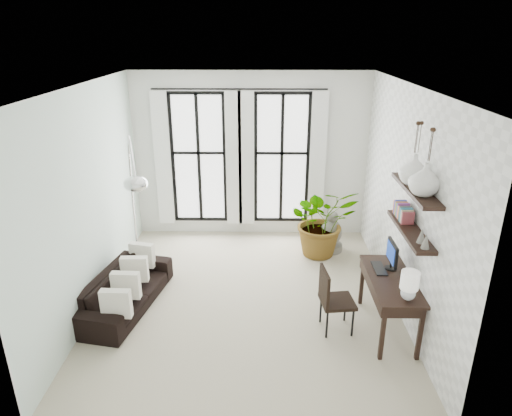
{
  "coord_description": "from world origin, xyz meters",
  "views": [
    {
      "loc": [
        0.23,
        -6.05,
        3.88
      ],
      "look_at": [
        0.14,
        0.3,
        1.39
      ],
      "focal_mm": 32.0,
      "sensor_mm": 36.0,
      "label": 1
    }
  ],
  "objects_px": {
    "desk_chair": "(332,296)",
    "plant": "(322,221)",
    "sofa": "(125,290)",
    "arc_lamp": "(132,173)",
    "desk": "(392,284)",
    "buddha": "(331,234)"
  },
  "relations": [
    {
      "from": "sofa",
      "to": "arc_lamp",
      "type": "bearing_deg",
      "value": 1.27
    },
    {
      "from": "desk_chair",
      "to": "desk",
      "type": "bearing_deg",
      "value": -9.28
    },
    {
      "from": "sofa",
      "to": "plant",
      "type": "height_order",
      "value": "plant"
    },
    {
      "from": "arc_lamp",
      "to": "desk_chair",
      "type": "bearing_deg",
      "value": -21.19
    },
    {
      "from": "desk",
      "to": "buddha",
      "type": "bearing_deg",
      "value": 99.88
    },
    {
      "from": "plant",
      "to": "desk",
      "type": "xyz_separation_m",
      "value": [
        0.63,
        -2.33,
        0.08
      ]
    },
    {
      "from": "sofa",
      "to": "plant",
      "type": "distance_m",
      "value": 3.6
    },
    {
      "from": "plant",
      "to": "desk",
      "type": "relative_size",
      "value": 0.98
    },
    {
      "from": "desk_chair",
      "to": "plant",
      "type": "bearing_deg",
      "value": 79.6
    },
    {
      "from": "arc_lamp",
      "to": "buddha",
      "type": "height_order",
      "value": "arc_lamp"
    },
    {
      "from": "desk",
      "to": "desk_chair",
      "type": "xyz_separation_m",
      "value": [
        -0.77,
        0.03,
        -0.21
      ]
    },
    {
      "from": "arc_lamp",
      "to": "sofa",
      "type": "bearing_deg",
      "value": -99.98
    },
    {
      "from": "buddha",
      "to": "arc_lamp",
      "type": "bearing_deg",
      "value": -157.54
    },
    {
      "from": "plant",
      "to": "arc_lamp",
      "type": "height_order",
      "value": "arc_lamp"
    },
    {
      "from": "sofa",
      "to": "desk",
      "type": "height_order",
      "value": "desk"
    },
    {
      "from": "plant",
      "to": "arc_lamp",
      "type": "xyz_separation_m",
      "value": [
        -3.01,
        -1.18,
        1.25
      ]
    },
    {
      "from": "desk_chair",
      "to": "sofa",
      "type": "bearing_deg",
      "value": 163.06
    },
    {
      "from": "arc_lamp",
      "to": "buddha",
      "type": "bearing_deg",
      "value": 22.46
    },
    {
      "from": "arc_lamp",
      "to": "buddha",
      "type": "distance_m",
      "value": 3.82
    },
    {
      "from": "sofa",
      "to": "plant",
      "type": "xyz_separation_m",
      "value": [
        3.11,
        1.77,
        0.39
      ]
    },
    {
      "from": "sofa",
      "to": "arc_lamp",
      "type": "xyz_separation_m",
      "value": [
        0.1,
        0.58,
        1.64
      ]
    },
    {
      "from": "desk_chair",
      "to": "arc_lamp",
      "type": "relative_size",
      "value": 0.37
    }
  ]
}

